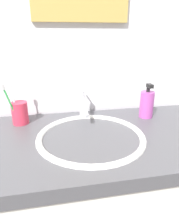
# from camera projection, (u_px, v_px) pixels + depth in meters

# --- Properties ---
(tiled_wall_back) EXTENTS (2.30, 0.04, 2.40)m
(tiled_wall_back) POSITION_uv_depth(u_px,v_px,m) (80.00, 52.00, 0.96)
(tiled_wall_back) COLOR silver
(tiled_wall_back) RESTS_ON ground
(vanity_counter) EXTENTS (1.10, 0.54, 0.91)m
(vanity_counter) POSITION_uv_depth(u_px,v_px,m) (93.00, 223.00, 0.94)
(vanity_counter) COLOR silver
(vanity_counter) RESTS_ON ground
(sink_basin) EXTENTS (0.41, 0.41, 0.10)m
(sink_basin) POSITION_uv_depth(u_px,v_px,m) (91.00, 145.00, 0.78)
(sink_basin) COLOR white
(sink_basin) RESTS_ON vanity_counter
(faucet) EXTENTS (0.02, 0.17, 0.14)m
(faucet) POSITION_uv_depth(u_px,v_px,m) (83.00, 104.00, 0.92)
(faucet) COLOR silver
(faucet) RESTS_ON sink_basin
(toothbrush_cup) EXTENTS (0.07, 0.07, 0.10)m
(toothbrush_cup) POSITION_uv_depth(u_px,v_px,m) (20.00, 113.00, 0.87)
(toothbrush_cup) COLOR #D8334C
(toothbrush_cup) RESTS_ON vanity_counter
(toothbrush_green) EXTENTS (0.05, 0.04, 0.18)m
(toothbrush_green) POSITION_uv_depth(u_px,v_px,m) (10.00, 102.00, 0.82)
(toothbrush_green) COLOR green
(toothbrush_green) RESTS_ON toothbrush_cup
(toothbrush_white) EXTENTS (0.03, 0.01, 0.19)m
(toothbrush_white) POSITION_uv_depth(u_px,v_px,m) (13.00, 98.00, 0.85)
(toothbrush_white) COLOR white
(toothbrush_white) RESTS_ON toothbrush_cup
(soap_dispenser) EXTENTS (0.06, 0.06, 0.16)m
(soap_dispenser) POSITION_uv_depth(u_px,v_px,m) (147.00, 104.00, 0.94)
(soap_dispenser) COLOR #B24CA5
(soap_dispenser) RESTS_ON vanity_counter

